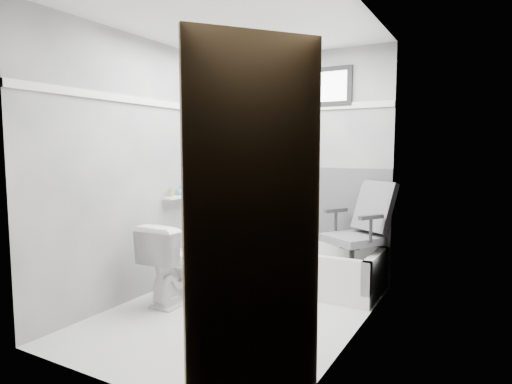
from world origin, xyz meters
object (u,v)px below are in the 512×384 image
Objects in this scene: bathtub at (304,266)px; door at (270,233)px; office_chair at (352,231)px; soap_bottle_b at (180,191)px; toilet at (178,262)px; soap_bottle_a at (171,191)px.

door reaches higher than bathtub.
office_chair reaches higher than bathtub.
office_chair reaches higher than soap_bottle_b.
soap_bottle_b is (-1.17, -0.49, 0.75)m from bathtub.
soap_bottle_b is at bearing -129.73° from office_chair.
toilet is at bearing -132.53° from bathtub.
toilet is 0.37× the size of door.
bathtub is at bearing -141.99° from office_chair.
toilet is at bearing 141.27° from door.
bathtub is 2.05× the size of toilet.
office_chair is 1.66m from toilet.
soap_bottle_a is (-1.92, 1.58, -0.03)m from door.
soap_bottle_b is at bearing -157.14° from bathtub.
office_chair is at bearing -144.58° from toilet.
soap_bottle_b is (-0.32, 0.43, 0.60)m from toilet.
toilet is 0.75m from soap_bottle_a.
office_chair is 1.77m from soap_bottle_b.
soap_bottle_a is at bearing -43.57° from toilet.
door is (0.75, -2.21, 0.79)m from bathtub.
soap_bottle_b is at bearing 138.20° from door.
office_chair is (0.47, 0.05, 0.39)m from bathtub.
door reaches higher than office_chair.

